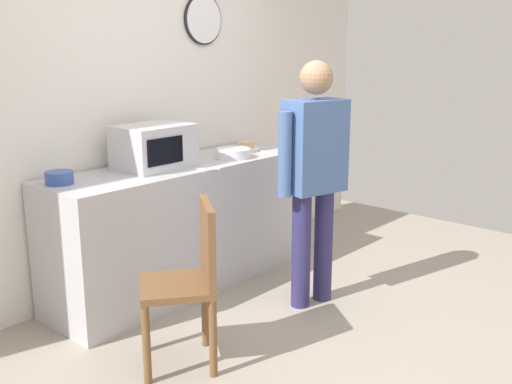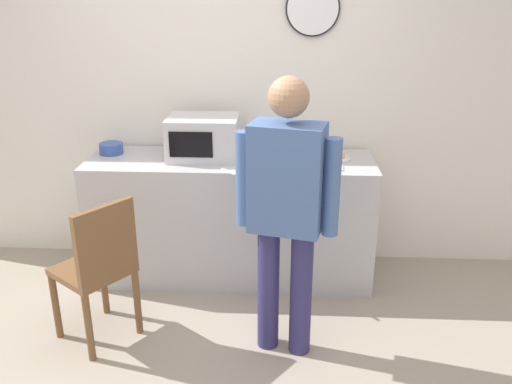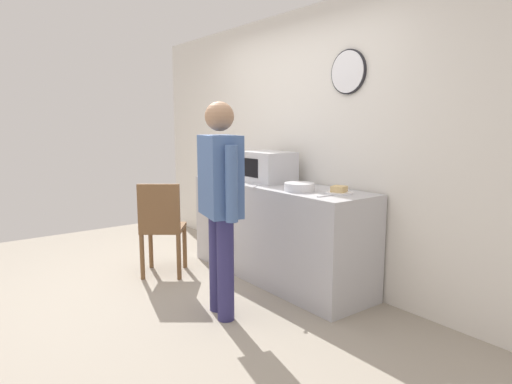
% 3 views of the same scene
% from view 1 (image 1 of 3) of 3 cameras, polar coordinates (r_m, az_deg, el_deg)
% --- Properties ---
extents(ground_plane, '(6.00, 6.00, 0.00)m').
position_cam_1_polar(ground_plane, '(3.87, 4.59, -13.73)').
color(ground_plane, '#9E9384').
extents(back_wall, '(5.40, 0.13, 2.60)m').
position_cam_1_polar(back_wall, '(4.59, -11.34, 7.57)').
color(back_wall, silver).
rests_on(back_wall, ground_plane).
extents(kitchen_counter, '(2.07, 0.62, 0.93)m').
position_cam_1_polar(kitchen_counter, '(4.53, -6.98, -3.20)').
color(kitchen_counter, '#B7B7BC').
rests_on(kitchen_counter, ground_plane).
extents(microwave, '(0.50, 0.39, 0.30)m').
position_cam_1_polar(microwave, '(4.29, -9.49, 4.20)').
color(microwave, silver).
rests_on(microwave, kitchen_counter).
extents(sandwich_plate, '(0.22, 0.22, 0.07)m').
position_cam_1_polar(sandwich_plate, '(4.96, -0.97, 4.21)').
color(sandwich_plate, white).
rests_on(sandwich_plate, kitchen_counter).
extents(salad_bowl, '(0.26, 0.26, 0.07)m').
position_cam_1_polar(salad_bowl, '(4.62, -2.12, 3.65)').
color(salad_bowl, white).
rests_on(salad_bowl, kitchen_counter).
extents(cereal_bowl, '(0.17, 0.17, 0.08)m').
position_cam_1_polar(cereal_bowl, '(3.97, -17.86, 1.28)').
color(cereal_bowl, '#33519E').
rests_on(cereal_bowl, kitchen_counter).
extents(fork_utensil, '(0.12, 0.14, 0.01)m').
position_cam_1_polar(fork_utensil, '(4.22, -4.50, 2.16)').
color(fork_utensil, silver).
rests_on(fork_utensil, kitchen_counter).
extents(spoon_utensil, '(0.03, 0.17, 0.01)m').
position_cam_1_polar(spoon_utensil, '(4.86, 0.91, 3.79)').
color(spoon_utensil, silver).
rests_on(spoon_utensil, kitchen_counter).
extents(person_standing, '(0.58, 0.33, 1.67)m').
position_cam_1_polar(person_standing, '(4.10, 5.45, 2.35)').
color(person_standing, navy).
rests_on(person_standing, ground_plane).
extents(wooden_chair, '(0.56, 0.56, 0.94)m').
position_cam_1_polar(wooden_chair, '(3.44, -6.21, -7.82)').
color(wooden_chair, brown).
rests_on(wooden_chair, ground_plane).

